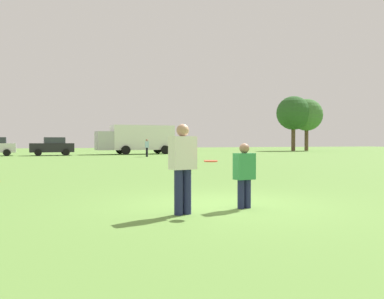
# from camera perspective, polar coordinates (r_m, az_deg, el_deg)

# --- Properties ---
(ground_plane) EXTENTS (153.22, 153.22, 0.00)m
(ground_plane) POSITION_cam_1_polar(r_m,az_deg,el_deg) (9.04, 4.54, -7.96)
(ground_plane) COLOR #608C3D
(player_thrower) EXTENTS (0.54, 0.39, 1.78)m
(player_thrower) POSITION_cam_1_polar(r_m,az_deg,el_deg) (7.72, -1.35, -2.04)
(player_thrower) COLOR #1E234C
(player_thrower) RESTS_ON ground
(player_defender) EXTENTS (0.46, 0.30, 1.39)m
(player_defender) POSITION_cam_1_polar(r_m,az_deg,el_deg) (8.53, 7.56, -3.27)
(player_defender) COLOR #1E234C
(player_defender) RESTS_ON ground
(frisbee) EXTENTS (0.27, 0.27, 0.03)m
(frisbee) POSITION_cam_1_polar(r_m,az_deg,el_deg) (7.75, 2.72, -1.68)
(frisbee) COLOR #E54C33
(parked_car_mid_right) EXTENTS (4.30, 2.42, 1.82)m
(parked_car_mid_right) POSITION_cam_1_polar(r_m,az_deg,el_deg) (42.02, -19.52, 0.45)
(parked_car_mid_right) COLOR black
(parked_car_mid_right) RESTS_ON ground
(box_truck) EXTENTS (8.63, 3.35, 3.18)m
(box_truck) POSITION_cam_1_polar(r_m,az_deg,el_deg) (44.16, -7.95, 1.61)
(box_truck) COLOR white
(box_truck) RESTS_ON ground
(bystander_sideline_watcher) EXTENTS (0.26, 0.45, 1.64)m
(bystander_sideline_watcher) POSITION_cam_1_polar(r_m,az_deg,el_deg) (36.52, -6.54, 0.41)
(bystander_sideline_watcher) COLOR black
(bystander_sideline_watcher) RESTS_ON ground
(tree_center_elm) EXTENTS (4.99, 4.99, 8.11)m
(tree_center_elm) POSITION_cam_1_polar(r_m,az_deg,el_deg) (60.59, 14.43, 5.10)
(tree_center_elm) COLOR brown
(tree_center_elm) RESTS_ON ground
(tree_east_birch) EXTENTS (4.79, 4.79, 7.78)m
(tree_east_birch) POSITION_cam_1_polar(r_m,az_deg,el_deg) (61.80, 16.22, 4.80)
(tree_east_birch) COLOR brown
(tree_east_birch) RESTS_ON ground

